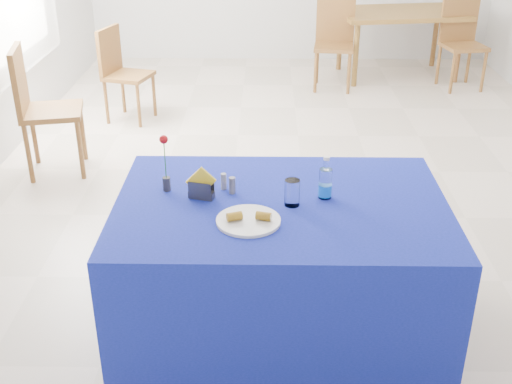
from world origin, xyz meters
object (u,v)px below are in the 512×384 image
blue_table (280,269)px  chair_win_b (120,68)px  chair_bg_left (334,38)px  chair_win_a (38,102)px  water_bottle (325,184)px  oak_table (400,18)px  chair_bg_right (461,37)px  plate (248,221)px

blue_table → chair_win_b: 3.55m
chair_bg_left → chair_win_b: (-2.14, -1.11, -0.03)m
chair_win_a → water_bottle: bearing=-145.2°
oak_table → chair_bg_right: bearing=-33.3°
oak_table → water_bottle: bearing=-104.8°
chair_bg_left → chair_win_b: size_ratio=1.06×
blue_table → chair_bg_right: bearing=64.7°
chair_bg_left → chair_win_b: 2.41m
oak_table → plate: bearing=-108.0°
oak_table → chair_win_b: bearing=-152.1°
plate → chair_bg_left: size_ratio=0.31×
chair_bg_right → water_bottle: bearing=-123.9°
plate → oak_table: plate is taller
plate → chair_win_b: 3.68m
chair_bg_left → chair_win_a: 3.44m
blue_table → chair_bg_left: bearing=81.2°
water_bottle → plate: bearing=-145.2°
plate → chair_bg_right: bearing=64.1°
plate → chair_bg_right: 5.09m
chair_win_b → oak_table: bearing=-46.1°
water_bottle → chair_win_a: chair_win_a is taller
oak_table → chair_win_a: 4.32m
plate → oak_table: size_ratio=0.19×
water_bottle → chair_win_b: (-1.68, 3.17, -0.32)m
water_bottle → chair_win_a: bearing=136.8°
chair_bg_left → chair_win_b: bearing=-145.9°
blue_table → chair_win_b: bearing=114.5°
chair_bg_left → plate: bearing=-93.6°
chair_win_a → chair_bg_right: bearing=-70.6°
chair_win_a → chair_bg_left: bearing=-58.8°
water_bottle → chair_win_b: bearing=117.9°
oak_table → blue_table: bearing=-107.0°
chair_bg_left → water_bottle: bearing=-89.4°
plate → water_bottle: size_ratio=1.37×
plate → chair_bg_right: size_ratio=0.31×
oak_table → chair_bg_right: (0.61, -0.40, -0.13)m
water_bottle → chair_win_a: size_ratio=0.21×
blue_table → oak_table: 5.00m
blue_table → plate: bearing=-127.5°
chair_bg_right → chair_win_a: size_ratio=0.93×
chair_win_b → blue_table: bearing=-139.5°
water_bottle → chair_win_a: (-2.05, 1.92, -0.25)m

